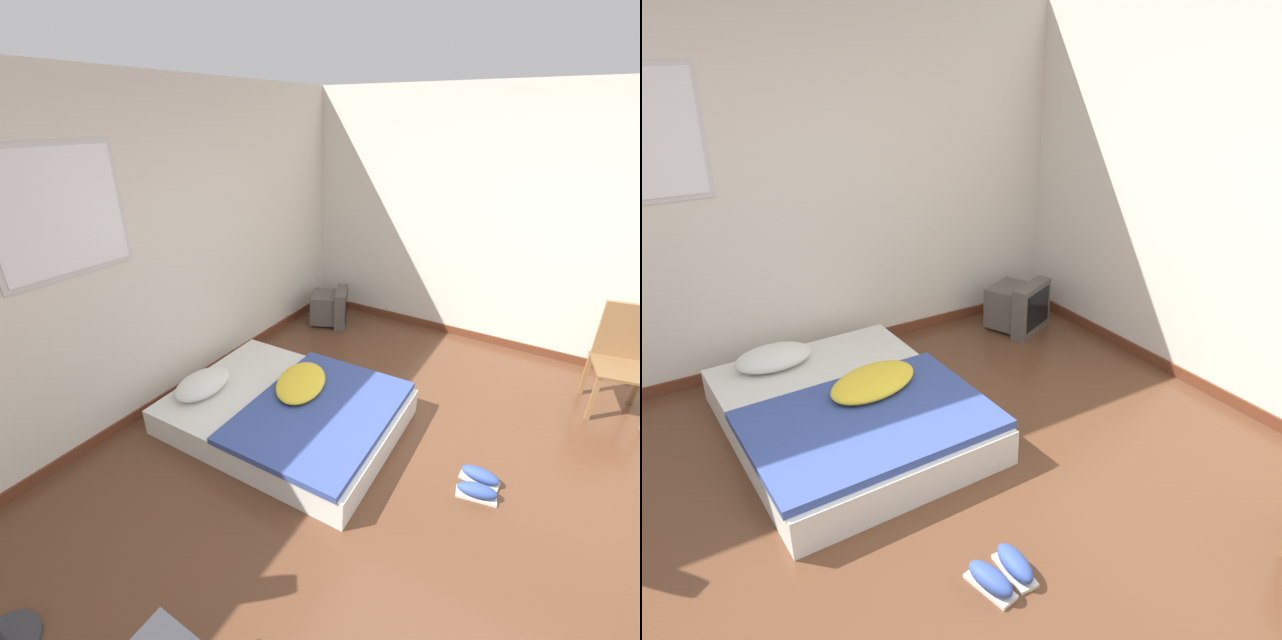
{
  "view_description": "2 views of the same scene",
  "coord_description": "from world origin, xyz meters",
  "views": [
    {
      "loc": [
        -2.04,
        -0.22,
        2.32
      ],
      "look_at": [
        1.2,
        1.81,
        0.47
      ],
      "focal_mm": 24.0,
      "sensor_mm": 36.0,
      "label": 1
    },
    {
      "loc": [
        -0.95,
        -1.71,
        2.3
      ],
      "look_at": [
        1.13,
        1.63,
        0.51
      ],
      "focal_mm": 35.0,
      "sensor_mm": 36.0,
      "label": 2
    }
  ],
  "objects": [
    {
      "name": "sneaker_pair",
      "position": [
        0.34,
        -0.0,
        0.05
      ],
      "size": [
        0.29,
        0.29,
        0.1
      ],
      "color": "silver",
      "rests_on": "ground_plane"
    },
    {
      "name": "wall_back",
      "position": [
        -0.01,
        2.64,
        1.29
      ],
      "size": [
        7.48,
        0.08,
        2.6
      ],
      "color": "silver",
      "rests_on": "ground_plane"
    },
    {
      "name": "ground_plane",
      "position": [
        0.0,
        0.0,
        0.0
      ],
      "size": [
        20.0,
        20.0,
        0.0
      ],
      "primitive_type": "plane",
      "color": "brown"
    },
    {
      "name": "mattress_bed",
      "position": [
        0.21,
        1.51,
        0.14
      ],
      "size": [
        1.43,
        1.81,
        0.37
      ],
      "color": "silver",
      "rests_on": "ground_plane"
    },
    {
      "name": "crt_tv",
      "position": [
        2.03,
        2.18,
        0.21
      ],
      "size": [
        0.55,
        0.55,
        0.43
      ],
      "color": "#56514C",
      "rests_on": "ground_plane"
    }
  ]
}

